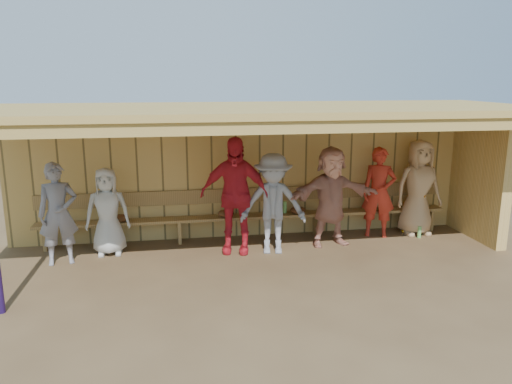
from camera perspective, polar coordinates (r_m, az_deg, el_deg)
ground at (r=8.39m, az=0.41°, el=-7.54°), size 90.00×90.00×0.00m
player_a at (r=8.52m, az=-21.67°, el=-2.33°), size 0.67×0.51×1.65m
player_b at (r=8.73m, az=-16.61°, el=-2.15°), size 0.74×0.50×1.49m
player_d at (r=8.43m, az=-2.46°, el=-0.39°), size 1.25×0.75×1.99m
player_e at (r=8.41m, az=1.96°, el=-1.37°), size 1.21×0.83×1.72m
player_f at (r=8.90m, az=8.56°, el=-0.50°), size 1.70×0.70×1.78m
player_g at (r=9.58m, az=13.85°, el=-0.04°), size 0.72×0.61×1.69m
player_h at (r=9.91m, az=18.06°, el=0.48°), size 0.89×0.58×1.82m
dugout_structure at (r=8.70m, az=2.16°, el=4.73°), size 8.80×3.20×2.50m
bench at (r=9.28m, az=-0.80°, el=-2.10°), size 7.60×0.34×0.93m
dugout_equipment at (r=9.17m, az=-0.31°, el=-2.52°), size 5.78×0.62×0.80m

